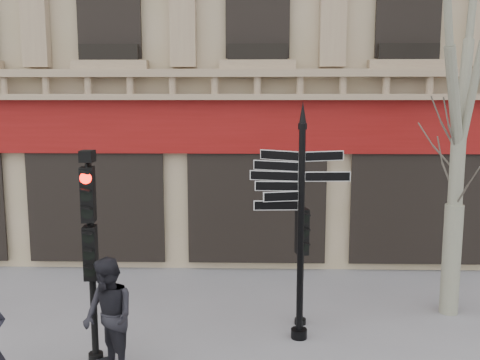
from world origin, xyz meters
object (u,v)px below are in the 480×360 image
object	(u,v)px
fingerpost	(302,182)
pedestrian_b	(108,317)
traffic_signal_main	(90,231)
plane_tree	(467,3)
traffic_signal_secondary	(302,244)

from	to	relation	value
fingerpost	pedestrian_b	world-z (taller)	fingerpost
traffic_signal_main	plane_tree	size ratio (longest dim) A/B	0.41
fingerpost	plane_tree	size ratio (longest dim) A/B	0.49
pedestrian_b	traffic_signal_secondary	bearing A→B (deg)	80.16
traffic_signal_main	traffic_signal_secondary	xyz separation A→B (m)	(3.48, 1.52, -0.62)
fingerpost	plane_tree	distance (m)	4.60
traffic_signal_main	plane_tree	distance (m)	7.84
fingerpost	pedestrian_b	distance (m)	3.84
traffic_signal_secondary	plane_tree	distance (m)	5.40
traffic_signal_main	traffic_signal_secondary	size ratio (longest dim) A/B	1.54
fingerpost	traffic_signal_main	distance (m)	3.59
traffic_signal_main	traffic_signal_secondary	world-z (taller)	traffic_signal_main
fingerpost	pedestrian_b	size ratio (longest dim) A/B	2.28
pedestrian_b	fingerpost	bearing A→B (deg)	71.98
fingerpost	plane_tree	bearing A→B (deg)	28.27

